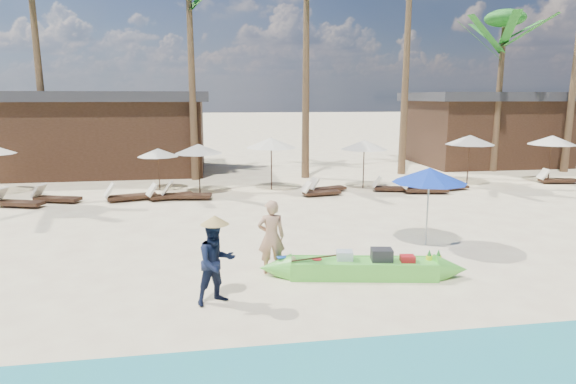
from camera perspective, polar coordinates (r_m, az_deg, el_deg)
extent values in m
plane|color=#FFF2BC|center=(10.83, 5.25, -10.67)|extent=(240.00, 240.00, 0.00)
cube|color=#59CF3F|center=(11.18, 8.86, -8.98)|extent=(3.36, 1.26, 0.39)
cube|color=white|center=(11.17, 8.86, -8.88)|extent=(2.88, 0.99, 0.18)
cube|color=#262628|center=(11.14, 11.04, -7.53)|extent=(0.52, 0.44, 0.36)
cube|color=silver|center=(11.09, 6.72, -7.68)|extent=(0.41, 0.37, 0.29)
cube|color=red|center=(11.23, 13.97, -7.88)|extent=(0.35, 0.31, 0.23)
cylinder|color=red|center=(11.08, 3.46, -8.18)|extent=(0.23, 0.23, 0.09)
cylinder|color=#262628|center=(10.98, 2.12, -8.39)|extent=(0.21, 0.21, 0.08)
sphere|color=tan|center=(11.01, 0.48, -8.04)|extent=(0.19, 0.19, 0.19)
cylinder|color=#FAF71F|center=(11.49, 16.36, -7.68)|extent=(0.15, 0.15, 0.19)
cylinder|color=#FAF71F|center=(11.54, 17.37, -7.65)|extent=(0.15, 0.15, 0.19)
imported|color=tan|center=(11.11, -2.00, -5.33)|extent=(0.63, 0.41, 1.73)
imported|color=#131B36|center=(9.64, -8.53, -8.26)|extent=(1.00, 0.91, 1.67)
cylinder|color=#99999E|center=(13.69, 16.21, -1.82)|extent=(0.05, 0.05, 2.10)
cone|color=#1236B1|center=(13.53, 16.42, 1.93)|extent=(2.01, 2.01, 0.41)
cube|color=#382217|center=(20.47, -29.24, -1.15)|extent=(1.89, 1.13, 0.13)
cube|color=#382217|center=(20.68, -25.63, -0.71)|extent=(1.85, 1.10, 0.12)
cube|color=beige|center=(21.08, -27.42, 0.19)|extent=(0.55, 0.66, 0.51)
cylinder|color=#382217|center=(21.84, -15.06, 2.55)|extent=(0.04, 0.04, 1.78)
cone|color=beige|center=(21.75, -15.16, 4.55)|extent=(1.78, 1.78, 0.36)
cube|color=#382217|center=(19.98, -17.98, -0.51)|extent=(1.97, 1.11, 0.13)
cube|color=beige|center=(19.84, -20.41, 0.23)|extent=(0.57, 0.70, 0.55)
cube|color=#382217|center=(19.78, -13.65, -0.42)|extent=(1.83, 1.10, 0.12)
cube|color=beige|center=(19.56, -15.87, 0.26)|extent=(0.55, 0.66, 0.51)
cylinder|color=#382217|center=(20.70, -10.48, 2.65)|extent=(0.05, 0.05, 2.04)
cone|color=beige|center=(20.59, -10.57, 5.06)|extent=(2.04, 2.04, 0.41)
cube|color=#382217|center=(19.59, -11.75, -0.43)|extent=(1.89, 0.84, 0.13)
cube|color=beige|center=(19.70, -14.10, 0.49)|extent=(0.49, 0.64, 0.53)
cylinder|color=#382217|center=(21.12, -1.99, 3.27)|extent=(0.06, 0.06, 2.24)
cone|color=beige|center=(21.00, -2.00, 5.87)|extent=(2.24, 2.24, 0.45)
cube|color=#382217|center=(20.79, 4.70, 0.39)|extent=(1.73, 1.02, 0.12)
cube|color=beige|center=(20.36, 2.97, 1.02)|extent=(0.52, 0.62, 0.48)
cube|color=#382217|center=(19.98, 4.04, -0.06)|extent=(1.62, 0.77, 0.11)
cube|color=beige|center=(19.67, 2.21, 0.59)|extent=(0.43, 0.56, 0.46)
cylinder|color=#382217|center=(21.73, 8.95, 3.19)|extent=(0.05, 0.05, 2.11)
cone|color=beige|center=(21.63, 9.03, 5.56)|extent=(2.11, 2.11, 0.42)
cube|color=#382217|center=(21.32, 12.36, 0.43)|extent=(1.70, 0.88, 0.11)
cube|color=beige|center=(21.18, 10.48, 1.22)|extent=(0.47, 0.59, 0.47)
cube|color=#382217|center=(21.23, 16.06, 0.24)|extent=(1.85, 0.89, 0.13)
cube|color=beige|center=(20.99, 14.03, 1.10)|extent=(0.50, 0.64, 0.52)
cylinder|color=#382217|center=(24.04, 20.60, 3.52)|extent=(0.06, 0.06, 2.24)
cone|color=beige|center=(23.95, 20.76, 5.80)|extent=(2.24, 2.24, 0.45)
cube|color=#382217|center=(22.29, 18.74, 0.55)|extent=(1.68, 0.86, 0.11)
cube|color=beige|center=(21.79, 17.36, 1.16)|extent=(0.46, 0.58, 0.47)
cylinder|color=#382217|center=(26.17, 28.64, 3.38)|extent=(0.05, 0.05, 2.18)
cone|color=beige|center=(26.08, 28.83, 5.42)|extent=(2.18, 2.18, 0.44)
cube|color=#382217|center=(26.16, 29.41, 1.22)|extent=(1.80, 0.82, 0.12)
cube|color=beige|center=(25.74, 28.00, 1.91)|extent=(0.47, 0.61, 0.51)
cone|color=brown|center=(26.08, -27.49, 13.08)|extent=(0.40, 0.40, 10.89)
cone|color=brown|center=(24.04, -11.34, 13.39)|extent=(0.40, 0.40, 10.08)
cone|color=brown|center=(24.26, 2.15, 14.97)|extent=(0.40, 0.40, 11.26)
cone|color=brown|center=(26.23, 13.93, 16.46)|extent=(0.40, 0.40, 13.16)
cone|color=brown|center=(28.72, 23.69, 10.28)|extent=(0.40, 0.40, 8.07)
ellipsoid|color=#1A691D|center=(29.00, 24.35, 18.26)|extent=(2.08, 2.08, 0.88)
cone|color=brown|center=(30.25, 30.86, 12.09)|extent=(0.40, 0.40, 10.64)
cube|color=#382217|center=(27.85, -20.49, 6.11)|extent=(10.00, 6.00, 3.80)
cube|color=#2D2D33|center=(27.77, -20.79, 10.52)|extent=(10.80, 6.60, 0.50)
cube|color=#382217|center=(31.93, 22.28, 6.54)|extent=(8.00, 6.00, 3.80)
cube|color=#2D2D33|center=(31.86, 22.57, 10.39)|extent=(8.80, 6.60, 0.50)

